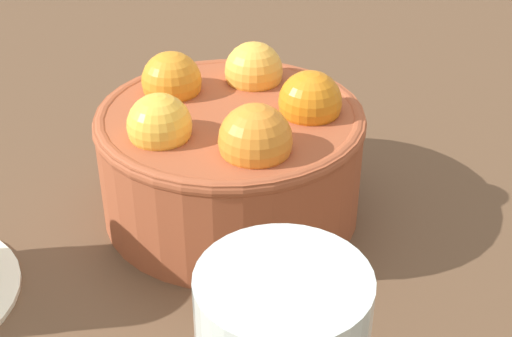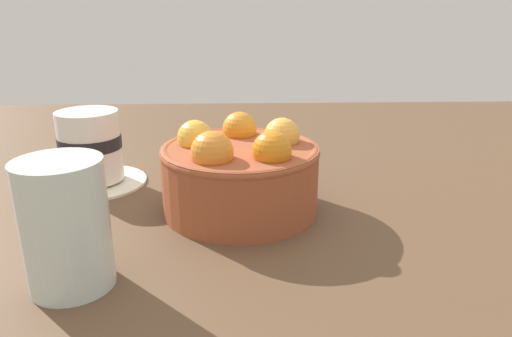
% 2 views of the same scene
% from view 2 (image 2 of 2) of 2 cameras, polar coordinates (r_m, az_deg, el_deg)
% --- Properties ---
extents(ground_plane, '(1.32, 1.13, 0.05)m').
position_cam_2_polar(ground_plane, '(0.50, -2.17, -7.50)').
color(ground_plane, brown).
extents(terracotta_bowl, '(0.16, 0.16, 0.09)m').
position_cam_2_polar(terracotta_bowl, '(0.48, -2.28, -0.35)').
color(terracotta_bowl, '#9E4C2D').
rests_on(terracotta_bowl, ground_plane).
extents(coffee_cup, '(0.12, 0.12, 0.09)m').
position_cam_2_polar(coffee_cup, '(0.58, -19.64, 2.03)').
color(coffee_cup, white).
rests_on(coffee_cup, ground_plane).
extents(water_glass, '(0.06, 0.06, 0.10)m').
position_cam_2_polar(water_glass, '(0.37, -22.51, -6.35)').
color(water_glass, silver).
rests_on(water_glass, ground_plane).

